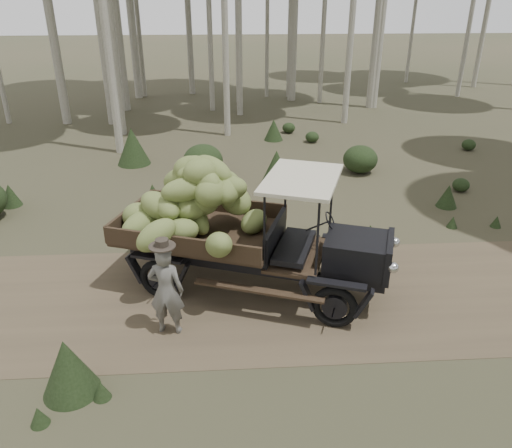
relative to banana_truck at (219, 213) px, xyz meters
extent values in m
plane|color=#473D2B|center=(2.23, -0.53, -1.59)|extent=(120.00, 120.00, 0.00)
cube|color=brown|center=(2.23, -0.53, -1.59)|extent=(70.00, 4.00, 0.01)
cube|color=black|center=(2.48, -0.77, -0.50)|extent=(1.37, 1.33, 0.60)
cube|color=black|center=(3.04, -0.97, -0.50)|extent=(0.46, 1.06, 0.67)
cube|color=black|center=(1.05, -0.27, -0.40)|extent=(0.59, 1.46, 0.60)
cube|color=#38281C|center=(-0.38, 0.24, -0.50)|extent=(3.52, 2.85, 0.09)
cube|color=#38281C|center=(-0.06, 1.16, -0.31)|extent=(2.89, 1.08, 0.35)
cube|color=#38281C|center=(-0.71, -0.68, -0.31)|extent=(2.89, 1.08, 0.35)
cube|color=#38281C|center=(-1.82, 0.75, -0.31)|extent=(0.71, 1.86, 0.35)
cube|color=beige|center=(1.49, -0.42, 0.82)|extent=(1.79, 2.15, 0.07)
cube|color=black|center=(0.83, 0.25, -0.92)|extent=(4.74, 1.77, 0.20)
cube|color=black|center=(0.55, -0.53, -0.92)|extent=(4.74, 1.77, 0.20)
torus|color=black|center=(2.56, 0.12, -1.18)|extent=(0.83, 0.42, 0.82)
torus|color=black|center=(1.98, -1.52, -1.18)|extent=(0.83, 0.42, 0.82)
torus|color=black|center=(-0.61, 1.24, -1.18)|extent=(0.83, 0.42, 0.82)
torus|color=black|center=(-1.19, -0.40, -1.18)|extent=(0.83, 0.42, 0.82)
sphere|color=beige|center=(3.29, -0.54, -0.45)|extent=(0.20, 0.20, 0.20)
sphere|color=beige|center=(2.96, -1.46, -0.45)|extent=(0.20, 0.20, 0.20)
ellipsoid|color=olive|center=(0.67, 0.14, -0.26)|extent=(0.76, 0.84, 0.51)
ellipsoid|color=olive|center=(-0.97, 0.02, 0.15)|extent=(0.67, 0.88, 0.49)
ellipsoid|color=olive|center=(-0.05, 0.32, 0.48)|extent=(1.05, 0.76, 0.62)
ellipsoid|color=olive|center=(-0.35, 0.33, 0.75)|extent=(0.98, 0.68, 0.48)
ellipsoid|color=olive|center=(-1.52, 0.03, -0.23)|extent=(1.07, 1.02, 0.77)
ellipsoid|color=olive|center=(-0.56, 0.06, 0.10)|extent=(0.79, 0.65, 0.52)
ellipsoid|color=olive|center=(-0.13, -0.06, 0.45)|extent=(0.93, 0.91, 0.65)
ellipsoid|color=olive|center=(-0.10, 0.28, 0.79)|extent=(1.01, 0.88, 0.69)
ellipsoid|color=olive|center=(-1.61, 0.34, -0.16)|extent=(0.99, 0.93, 0.75)
ellipsoid|color=olive|center=(0.25, 0.46, 0.13)|extent=(0.60, 0.94, 0.55)
ellipsoid|color=olive|center=(-0.77, 0.54, 0.50)|extent=(1.01, 1.01, 0.77)
ellipsoid|color=olive|center=(-0.28, 0.11, 0.67)|extent=(0.97, 0.98, 0.63)
ellipsoid|color=olive|center=(-0.72, -0.34, -0.18)|extent=(0.74, 0.48, 0.55)
ellipsoid|color=olive|center=(-0.73, 0.17, 0.14)|extent=(0.59, 0.83, 0.61)
ellipsoid|color=olive|center=(0.17, 0.13, 0.46)|extent=(1.04, 0.90, 0.67)
ellipsoid|color=olive|center=(-0.53, 0.43, 0.73)|extent=(0.88, 0.76, 0.64)
ellipsoid|color=olive|center=(-1.05, -0.45, -0.22)|extent=(0.82, 0.96, 0.65)
ellipsoid|color=olive|center=(-1.17, 0.12, 0.14)|extent=(0.98, 0.85, 0.72)
ellipsoid|color=olive|center=(0.18, 0.05, 0.46)|extent=(0.56, 0.84, 0.59)
ellipsoid|color=olive|center=(-0.33, 0.11, 0.80)|extent=(0.84, 0.75, 0.55)
ellipsoid|color=olive|center=(-0.59, 0.29, -0.24)|extent=(0.90, 0.67, 0.54)
ellipsoid|color=olive|center=(0.32, 0.48, 0.07)|extent=(0.89, 1.02, 0.63)
ellipsoid|color=olive|center=(-0.39, 0.19, 0.44)|extent=(0.76, 0.61, 0.54)
ellipsoid|color=olive|center=(-0.40, 0.35, 0.76)|extent=(0.91, 0.90, 0.63)
ellipsoid|color=olive|center=(-0.46, 0.20, -0.20)|extent=(0.79, 1.03, 0.63)
ellipsoid|color=olive|center=(-0.29, 0.25, 0.15)|extent=(0.84, 1.04, 0.77)
ellipsoid|color=olive|center=(-0.64, 0.00, 0.50)|extent=(0.98, 0.64, 0.52)
ellipsoid|color=olive|center=(-1.14, -0.59, -0.14)|extent=(1.05, 0.78, 0.82)
ellipsoid|color=olive|center=(-0.01, -0.98, -0.16)|extent=(0.68, 0.97, 0.76)
imported|color=#615E59|center=(-0.92, -1.46, -0.76)|extent=(0.67, 0.49, 1.67)
cylinder|color=#312A22|center=(-0.92, -1.46, 0.10)|extent=(0.51, 0.51, 0.02)
cylinder|color=#312A22|center=(-0.92, -1.46, 0.16)|extent=(0.26, 0.26, 0.13)
ellipsoid|color=#233319|center=(2.79, 11.53, -1.37)|extent=(0.53, 0.53, 0.42)
cone|color=#233319|center=(-2.98, 7.89, -0.97)|extent=(1.12, 1.12, 1.24)
ellipsoid|color=#233319|center=(4.49, 6.52, -1.14)|extent=(1.11, 1.11, 0.89)
cone|color=#233319|center=(6.19, 3.61, -1.27)|extent=(0.57, 0.57, 0.63)
cone|color=#233319|center=(2.06, 10.52, -1.18)|extent=(0.74, 0.74, 0.83)
cone|color=#233319|center=(-2.24, -2.84, -1.12)|extent=(0.84, 0.84, 0.93)
ellipsoid|color=#233319|center=(9.15, 8.70, -1.38)|extent=(0.50, 0.50, 0.40)
ellipsoid|color=#233319|center=(-0.57, 6.55, -1.07)|extent=(1.26, 1.26, 1.01)
ellipsoid|color=#233319|center=(3.53, 10.09, -1.38)|extent=(0.52, 0.52, 0.42)
cone|color=#233319|center=(-5.81, 4.44, -1.28)|extent=(0.56, 0.56, 0.62)
cone|color=#233319|center=(-0.13, 6.99, -1.36)|extent=(0.42, 0.42, 0.46)
cone|color=#233319|center=(1.62, 5.14, -0.98)|extent=(1.10, 1.10, 1.22)
ellipsoid|color=#233319|center=(7.07, 4.69, -1.39)|extent=(0.49, 0.49, 0.39)
cone|color=#233319|center=(-1.72, 3.21, -1.09)|extent=(0.90, 0.90, 1.00)
cone|color=#233319|center=(-0.41, 1.73, -1.44)|extent=(0.27, 0.27, 0.30)
cone|color=#233319|center=(-1.43, 1.89, -1.44)|extent=(0.27, 0.27, 0.30)
cone|color=#233319|center=(-1.77, -3.00, -1.44)|extent=(0.27, 0.27, 0.30)
cone|color=#233319|center=(-2.52, -3.45, -1.44)|extent=(0.27, 0.27, 0.30)
cone|color=#233319|center=(6.91, 2.27, -1.44)|extent=(0.27, 0.27, 0.30)
cone|color=#233319|center=(3.60, 1.96, -1.44)|extent=(0.27, 0.27, 0.30)
cone|color=#233319|center=(-1.53, 1.66, -1.44)|extent=(0.27, 0.27, 0.30)
cone|color=#233319|center=(5.80, 2.31, -1.44)|extent=(0.27, 0.27, 0.30)
camera|label=1|loc=(0.15, -8.68, 3.90)|focal=35.00mm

